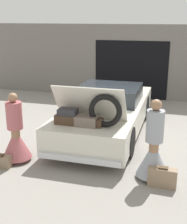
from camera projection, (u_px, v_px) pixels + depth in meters
The scene contains 7 objects.
ground_plane at pixel (106, 131), 8.69m from camera, with size 40.00×40.00×0.00m, color gray.
garage_wall_back at pixel (131, 62), 11.92m from camera, with size 12.00×0.14×2.80m.
car at pixel (107, 112), 8.50m from camera, with size 1.93×4.89×1.66m.
person_left at pixel (16, 137), 6.80m from camera, with size 0.65×0.65×1.54m.
person_right at pixel (153, 152), 6.02m from camera, with size 0.65×0.65×1.61m.
suitcase_beside_left_person at pixel (0, 161), 6.61m from camera, with size 0.47×0.22×0.29m.
suitcase_beside_right_person at pixel (162, 177), 5.83m from camera, with size 0.54×0.20×0.41m.
Camera 1 is at (1.89, -7.93, 3.08)m, focal length 50.00 mm.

